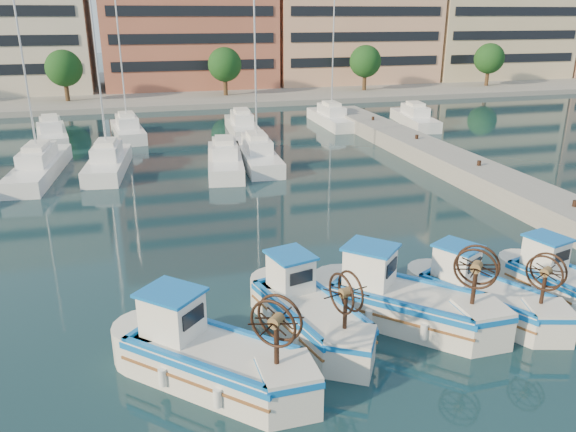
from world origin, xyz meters
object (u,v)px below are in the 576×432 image
at_px(fishing_boat_a, 208,354).
at_px(fishing_boat_d, 482,293).
at_px(fishing_boat_e, 568,283).
at_px(fishing_boat_b, 308,309).
at_px(fishing_boat_c, 402,299).

height_order(fishing_boat_a, fishing_boat_d, fishing_boat_a).
height_order(fishing_boat_d, fishing_boat_e, fishing_boat_d).
bearing_deg(fishing_boat_d, fishing_boat_b, 146.68).
distance_m(fishing_boat_c, fishing_boat_d, 2.94).
relative_size(fishing_boat_a, fishing_boat_c, 1.00).
distance_m(fishing_boat_a, fishing_boat_b, 3.90).
bearing_deg(fishing_boat_b, fishing_boat_d, -18.39).
relative_size(fishing_boat_d, fishing_boat_e, 1.02).
bearing_deg(fishing_boat_a, fishing_boat_b, -19.10).
relative_size(fishing_boat_a, fishing_boat_e, 1.08).
distance_m(fishing_boat_b, fishing_boat_e, 9.62).
bearing_deg(fishing_boat_e, fishing_boat_c, 161.82).
xyz_separation_m(fishing_boat_a, fishing_boat_b, (3.48, 1.76, -0.06)).
xyz_separation_m(fishing_boat_b, fishing_boat_d, (6.18, -0.45, -0.04)).
relative_size(fishing_boat_b, fishing_boat_c, 0.99).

